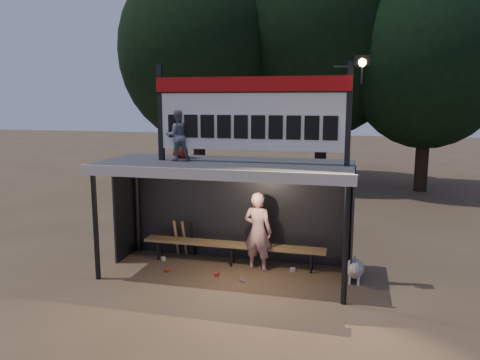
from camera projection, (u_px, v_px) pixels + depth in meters
name	position (u px, v px, depth m)	size (l,w,h in m)	color
ground	(226.00, 273.00, 9.64)	(80.00, 80.00, 0.00)	brown
player	(258.00, 231.00, 9.72)	(0.61, 0.40, 1.67)	white
child_a	(178.00, 135.00, 9.38)	(0.49, 0.38, 1.02)	slate
child_b	(181.00, 135.00, 9.81)	(0.48, 0.31, 0.99)	#B32E1B
dugout_shelter	(229.00, 183.00, 9.56)	(5.10, 2.08, 2.32)	#39393B
scoreboard_assembly	(253.00, 111.00, 8.94)	(4.10, 0.27, 1.99)	black
bench	(233.00, 245.00, 10.09)	(4.00, 0.35, 0.48)	#977447
tree_left	(198.00, 51.00, 19.24)	(6.46, 6.46, 9.27)	black
tree_mid	(324.00, 36.00, 19.36)	(7.22, 7.22, 10.36)	black
tree_right	(429.00, 56.00, 17.61)	(6.08, 6.08, 8.72)	black
dog	(355.00, 269.00, 9.13)	(0.36, 0.81, 0.49)	beige
bats	(184.00, 238.00, 10.64)	(0.47, 0.32, 0.84)	#A67B4D
litter	(216.00, 270.00, 9.72)	(3.02, 0.92, 0.08)	#A6281C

